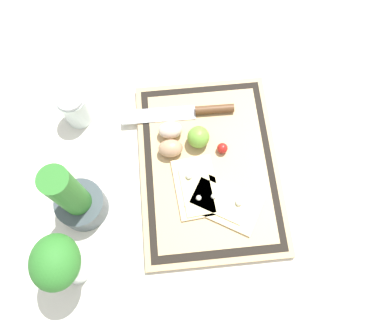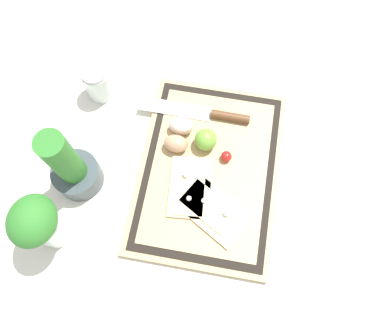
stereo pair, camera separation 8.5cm
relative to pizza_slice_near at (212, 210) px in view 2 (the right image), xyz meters
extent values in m
plane|color=silver|center=(0.10, 0.02, -0.03)|extent=(6.00, 6.00, 0.00)
cube|color=tan|center=(0.10, 0.02, -0.02)|extent=(0.48, 0.34, 0.02)
cube|color=black|center=(0.10, 0.02, -0.01)|extent=(0.45, 0.32, 0.00)
cube|color=tan|center=(0.10, 0.02, -0.01)|extent=(0.41, 0.28, 0.00)
cube|color=beige|center=(0.00, 0.00, 0.00)|extent=(0.17, 0.19, 0.01)
cube|color=beige|center=(0.00, 0.01, 0.00)|extent=(0.13, 0.15, 0.00)
sphere|color=silver|center=(-0.01, -0.03, 0.01)|extent=(0.02, 0.02, 0.02)
sphere|color=silver|center=(0.02, 0.03, 0.01)|extent=(0.01, 0.01, 0.01)
cube|color=beige|center=(0.05, 0.06, 0.00)|extent=(0.16, 0.11, 0.01)
cube|color=beige|center=(0.03, 0.06, 0.00)|extent=(0.13, 0.08, 0.00)
sphere|color=silver|center=(0.07, 0.08, 0.01)|extent=(0.02, 0.02, 0.02)
sphere|color=silver|center=(0.01, 0.06, 0.01)|extent=(0.01, 0.01, 0.01)
cube|color=silver|center=(0.25, 0.14, 0.00)|extent=(0.04, 0.19, 0.00)
cylinder|color=brown|center=(0.25, -0.01, 0.01)|extent=(0.02, 0.10, 0.02)
ellipsoid|color=tan|center=(0.14, 0.11, 0.02)|extent=(0.04, 0.06, 0.04)
ellipsoid|color=beige|center=(0.19, 0.11, 0.02)|extent=(0.04, 0.06, 0.04)
sphere|color=#70A838|center=(0.17, 0.04, 0.02)|extent=(0.06, 0.06, 0.06)
sphere|color=red|center=(0.14, -0.01, 0.01)|extent=(0.03, 0.03, 0.03)
cylinder|color=#3D474C|center=(0.02, 0.33, 0.01)|extent=(0.11, 0.11, 0.06)
cylinder|color=#2D7528|center=(0.02, 0.33, 0.11)|extent=(0.06, 0.06, 0.20)
cylinder|color=silver|center=(0.28, 0.35, 0.02)|extent=(0.07, 0.07, 0.09)
cylinder|color=#D16023|center=(0.28, 0.35, -0.01)|extent=(0.06, 0.06, 0.03)
cylinder|color=silver|center=(0.28, 0.35, 0.07)|extent=(0.07, 0.07, 0.01)
cylinder|color=silver|center=(-0.12, 0.35, 0.03)|extent=(0.07, 0.07, 0.11)
ellipsoid|color=#2D7528|center=(-0.12, 0.35, 0.13)|extent=(0.11, 0.10, 0.09)
camera|label=1|loc=(-0.21, 0.10, 0.86)|focal=35.00mm
camera|label=2|loc=(-0.21, 0.01, 0.86)|focal=35.00mm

